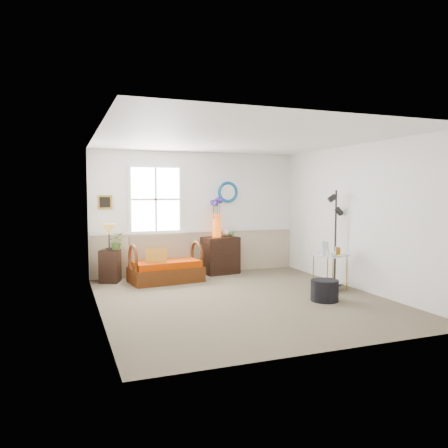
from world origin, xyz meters
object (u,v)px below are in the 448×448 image
object	(u,v)px
cabinet	(220,255)
side_table	(330,272)
loveseat	(166,259)
lamp_stand	(110,266)
ottoman	(325,290)
floor_lamp	(335,238)

from	to	relation	value
cabinet	side_table	world-z (taller)	cabinet
loveseat	cabinet	xyz separation A→B (m)	(1.30, 0.44, -0.05)
cabinet	side_table	size ratio (longest dim) A/B	1.25
lamp_stand	cabinet	world-z (taller)	cabinet
side_table	ottoman	xyz separation A→B (m)	(-0.57, -0.69, -0.14)
loveseat	floor_lamp	distance (m)	3.27
lamp_stand	floor_lamp	xyz separation A→B (m)	(3.93, -1.75, 0.58)
loveseat	ottoman	distance (m)	3.16
floor_lamp	loveseat	bearing A→B (deg)	166.97
loveseat	cabinet	bearing A→B (deg)	12.01
floor_lamp	lamp_stand	bearing A→B (deg)	169.11
lamp_stand	side_table	bearing A→B (deg)	-29.03
loveseat	ottoman	world-z (taller)	loveseat
lamp_stand	cabinet	xyz separation A→B (m)	(2.32, 0.11, 0.08)
cabinet	floor_lamp	xyz separation A→B (m)	(1.61, -1.87, 0.50)
loveseat	ottoman	bearing A→B (deg)	-56.07
lamp_stand	ottoman	distance (m)	4.10
lamp_stand	side_table	distance (m)	4.17
lamp_stand	ottoman	world-z (taller)	lamp_stand
floor_lamp	ottoman	size ratio (longest dim) A/B	4.03
loveseat	side_table	size ratio (longest dim) A/B	2.16
loveseat	cabinet	distance (m)	1.37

